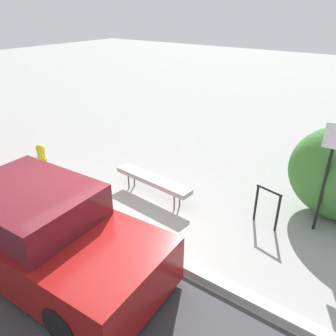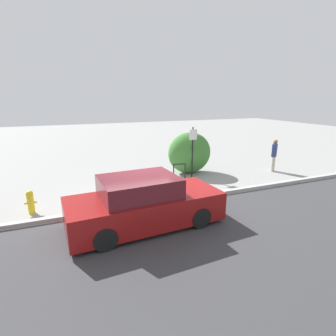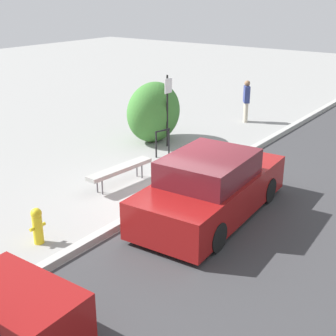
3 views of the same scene
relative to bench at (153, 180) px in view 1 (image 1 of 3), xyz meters
The scene contains 7 objects.
ground_plane 1.62m from the bench, 75.79° to the right, with size 60.00×60.00×0.00m, color gray.
curb 1.60m from the bench, 75.79° to the right, with size 60.00×0.20×0.13m.
bench is the anchor object (origin of this frame).
bike_rack 2.53m from the bench, 11.20° to the left, with size 0.55×0.18×0.83m.
sign_post 3.58m from the bench, 15.51° to the left, with size 0.36×0.08×2.30m.
fire_hydrant 3.27m from the bench, 168.18° to the right, with size 0.36×0.22×0.77m.
parked_car_near 2.80m from the bench, 92.39° to the right, with size 4.41×2.01×1.47m.
Camera 1 is at (3.72, -3.53, 3.99)m, focal length 35.00 mm.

